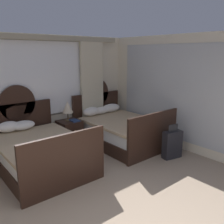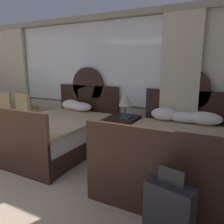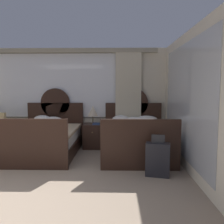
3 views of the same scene
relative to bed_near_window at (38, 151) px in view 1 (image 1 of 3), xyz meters
The scene contains 8 objects.
wall_back_window 1.55m from the bed_near_window, 97.17° to the left, with size 6.46×0.22×2.70m.
wall_right_mirror 3.48m from the bed_near_window, 20.71° to the right, with size 0.08×4.62×2.70m.
bed_near_window is the anchor object (origin of this frame).
bed_near_mirror 2.19m from the bed_near_window, ahead, with size 1.55×2.18×1.59m.
nightstand_between_beds 1.28m from the bed_near_window, 31.03° to the left, with size 0.51×0.54×0.65m.
table_lamp_on_nightstand 1.44m from the bed_near_window, 32.46° to the left, with size 0.27×0.27×0.49m.
book_on_nightstand 1.35m from the bed_near_window, 25.15° to the left, with size 0.18×0.26×0.03m.
suitcase_on_floor 2.86m from the bed_near_window, 29.71° to the right, with size 0.46×0.28×0.77m.
Camera 1 is at (-1.61, -1.51, 2.29)m, focal length 38.84 mm.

